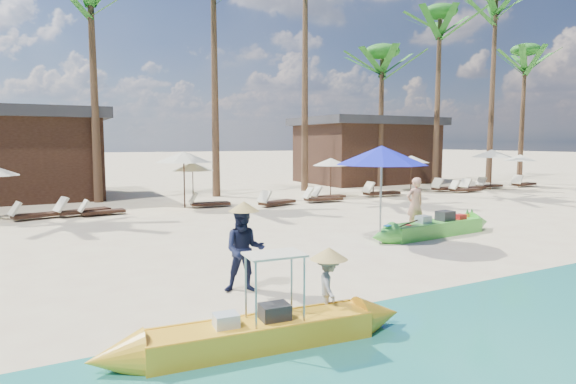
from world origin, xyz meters
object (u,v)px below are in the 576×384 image
yellow_canoe (261,333)px  tourist (415,204)px  green_canoe (435,228)px  blue_umbrella (382,155)px

yellow_canoe → tourist: bearing=40.6°
green_canoe → yellow_canoe: 8.94m
green_canoe → blue_umbrella: 3.04m
yellow_canoe → blue_umbrella: 7.40m
yellow_canoe → blue_umbrella: blue_umbrella is taller
green_canoe → tourist: 1.08m
tourist → blue_umbrella: blue_umbrella is taller
yellow_canoe → tourist: tourist is taller
green_canoe → tourist: (0.05, 0.91, 0.59)m
tourist → blue_umbrella: bearing=29.9°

